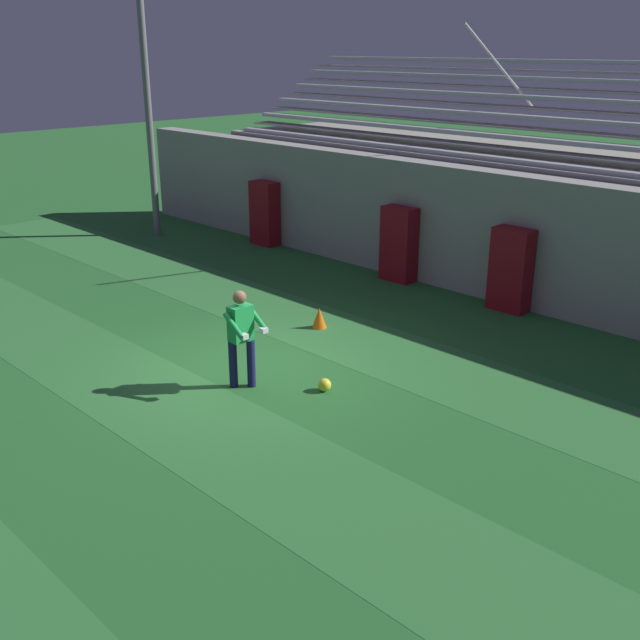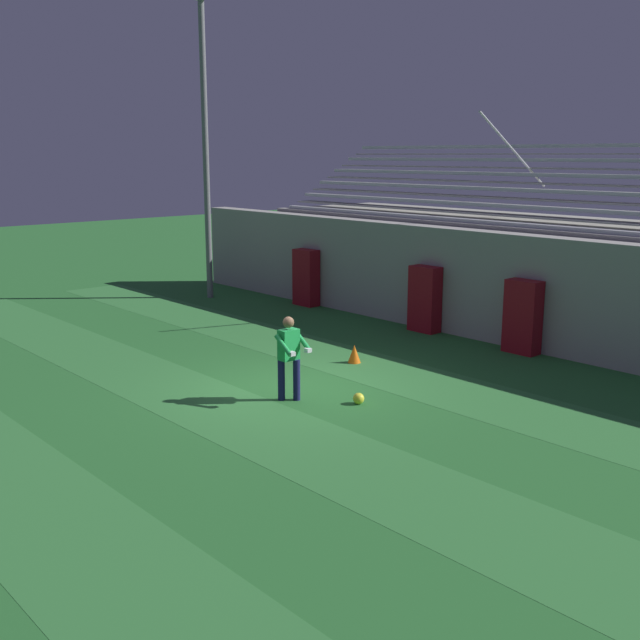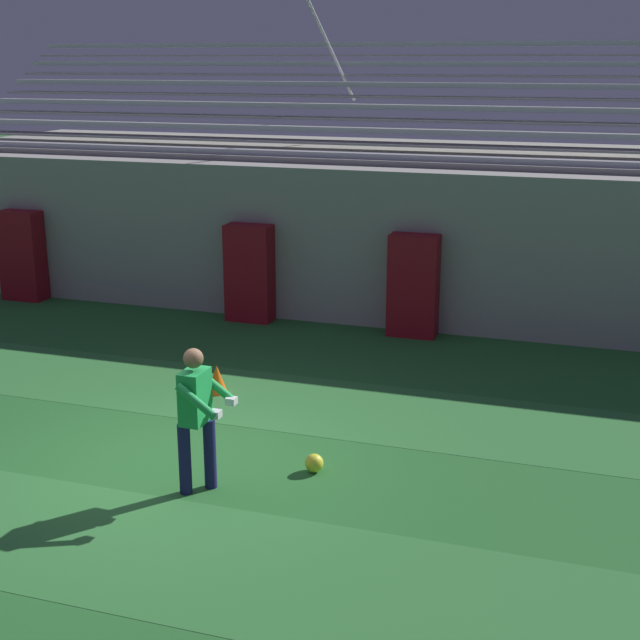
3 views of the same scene
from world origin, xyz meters
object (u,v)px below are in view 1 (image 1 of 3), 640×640
Objects in this scene: padding_pillar_gate_right at (511,270)px; goalkeeper at (242,333)px; traffic_cone at (319,318)px; padding_pillar_gate_left at (399,244)px; floodlight_pole at (141,16)px; soccer_ball at (325,385)px; padding_pillar_far_left at (265,213)px.

goalkeeper is at bearing -98.84° from padding_pillar_gate_right.
padding_pillar_gate_left is at bearing 105.00° from traffic_cone.
floodlight_pole is (-11.11, -1.52, 5.19)m from padding_pillar_gate_right.
floodlight_pole reaches higher than soccer_ball.
padding_pillar_gate_right is at bearing 60.20° from traffic_cone.
padding_pillar_gate_right is 0.18× the size of floodlight_pole.
padding_pillar_gate_right is 12.36m from floodlight_pole.
padding_pillar_gate_right is at bearing 7.78° from floodlight_pole.
padding_pillar_gate_left is 0.18× the size of floodlight_pole.
padding_pillar_gate_right is at bearing 0.00° from padding_pillar_gate_left.
goalkeeper reaches higher than soccer_ball.
padding_pillar_gate_right is 4.24m from traffic_cone.
padding_pillar_far_left is 9.47m from goalkeeper.
padding_pillar_gate_right and padding_pillar_far_left have the same top height.
padding_pillar_gate_left reaches higher than traffic_cone.
padding_pillar_far_left reaches higher than goalkeeper.
padding_pillar_gate_left is 4.88m from padding_pillar_far_left.
padding_pillar_far_left is at bearing 148.20° from traffic_cone.
padding_pillar_gate_left and padding_pillar_far_left have the same top height.
padding_pillar_gate_left is at bearing 10.66° from floodlight_pole.
goalkeeper is 3.98× the size of traffic_cone.
goalkeeper is at bearing -43.04° from padding_pillar_far_left.
soccer_ball is (7.99, -5.63, -0.78)m from padding_pillar_far_left.
padding_pillar_gate_right is at bearing 81.16° from goalkeeper.
soccer_ball is at bearing -61.03° from padding_pillar_gate_left.
floodlight_pole reaches higher than traffic_cone.
padding_pillar_far_left is 6.28m from floodlight_pole.
traffic_cone is at bearing -119.80° from padding_pillar_gate_right.
padding_pillar_far_left is 6.92m from traffic_cone.
padding_pillar_gate_left is at bearing 0.00° from padding_pillar_far_left.
traffic_cone is (5.85, -3.63, -0.68)m from padding_pillar_far_left.
padding_pillar_gate_right is 1.00× the size of padding_pillar_far_left.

